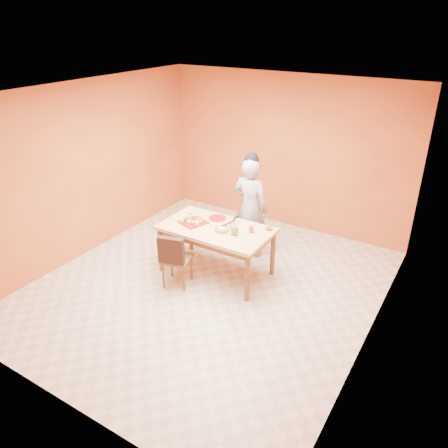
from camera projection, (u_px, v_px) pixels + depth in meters
The scene contains 17 objects.
floor at pixel (208, 286), 6.30m from camera, with size 5.00×5.00×0.00m, color beige.
ceiling at pixel (204, 94), 5.13m from camera, with size 5.00×5.00×0.00m, color silver.
wall_back at pixel (285, 153), 7.63m from camera, with size 4.50×4.50×0.00m, color #CA682E.
wall_left at pixel (86, 171), 6.77m from camera, with size 5.00×5.00×0.00m, color #CA682E.
wall_right at pixel (382, 242), 4.65m from camera, with size 5.00×5.00×0.00m, color #CA682E.
dining_table at pixel (216, 233), 6.35m from camera, with size 1.60×0.90×0.76m.
dining_chair at pixel (176, 258), 6.16m from camera, with size 0.48×0.54×0.84m.
pastry_pile at pixel (193, 218), 6.42m from camera, with size 0.31×0.31×0.10m, color #E3BA61, non-canonical shape.
person at pixel (250, 208), 6.83m from camera, with size 0.59×0.39×1.62m, color gray.
pastry_platter at pixel (193, 222), 6.45m from camera, with size 0.34×0.34×0.02m, color maroon.
red_dinner_plate at pixel (217, 218), 6.58m from camera, with size 0.26×0.26×0.02m, color maroon.
white_cake_plate at pixel (222, 232), 6.17m from camera, with size 0.29×0.29×0.01m, color silver.
sponge_cake at pixel (222, 230), 6.16m from camera, with size 0.21×0.21×0.05m, color #C08631.
cake_server at pixel (229, 223), 6.28m from camera, with size 0.05×0.28×0.01m, color silver.
egg_ornament at pixel (234, 230), 6.06m from camera, with size 0.12×0.10×0.15m, color olive.
magenta_glass at pixel (251, 229), 6.15m from camera, with size 0.07×0.07×0.10m, color #D01F4A.
checker_tin at pixel (269, 229), 6.24m from camera, with size 0.10×0.10×0.03m, color #3D2510.
Camera 1 is at (2.96, -4.38, 3.56)m, focal length 35.00 mm.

